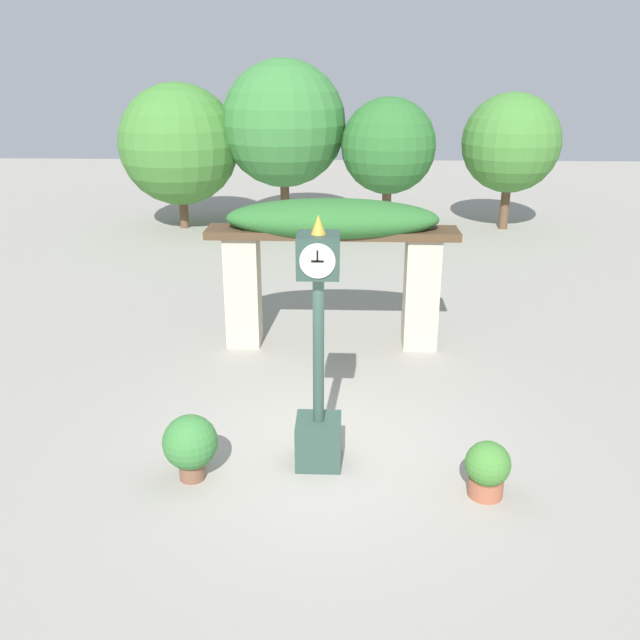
# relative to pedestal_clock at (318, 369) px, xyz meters

# --- Properties ---
(ground_plane) EXTENTS (60.00, 60.00, 0.00)m
(ground_plane) POSITION_rel_pedestal_clock_xyz_m (0.08, 0.28, -1.34)
(ground_plane) COLOR gray
(pedestal_clock) EXTENTS (0.58, 0.58, 3.28)m
(pedestal_clock) POSITION_rel_pedestal_clock_xyz_m (0.00, 0.00, 0.00)
(pedestal_clock) COLOR #2D473D
(pedestal_clock) RESTS_ON ground
(pergola) EXTENTS (4.43, 1.20, 2.72)m
(pergola) POSITION_rel_pedestal_clock_xyz_m (0.08, 4.02, 0.61)
(pergola) COLOR #BCB299
(pergola) RESTS_ON ground
(potted_plant_near_left) EXTENTS (0.54, 0.54, 0.71)m
(potted_plant_near_left) POSITION_rel_pedestal_clock_xyz_m (2.05, -0.64, -0.97)
(potted_plant_near_left) COLOR #9E563D
(potted_plant_near_left) RESTS_ON ground
(potted_plant_near_right) EXTENTS (0.69, 0.69, 0.86)m
(potted_plant_near_right) POSITION_rel_pedestal_clock_xyz_m (-1.57, -0.42, -0.85)
(potted_plant_near_right) COLOR brown
(potted_plant_near_right) RESTS_ON ground
(tree_line) EXTENTS (13.50, 4.05, 5.11)m
(tree_line) POSITION_rel_pedestal_clock_xyz_m (-0.98, 13.57, 1.49)
(tree_line) COLOR brown
(tree_line) RESTS_ON ground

